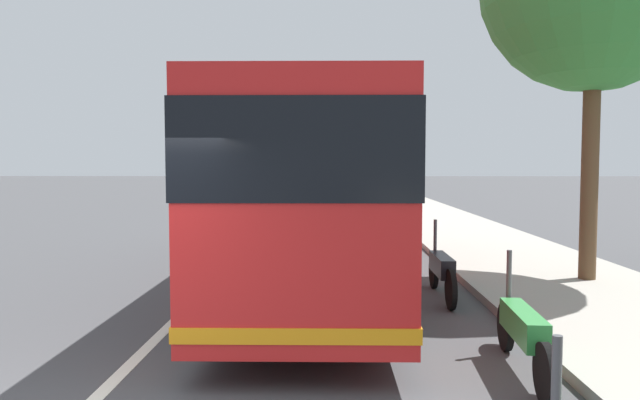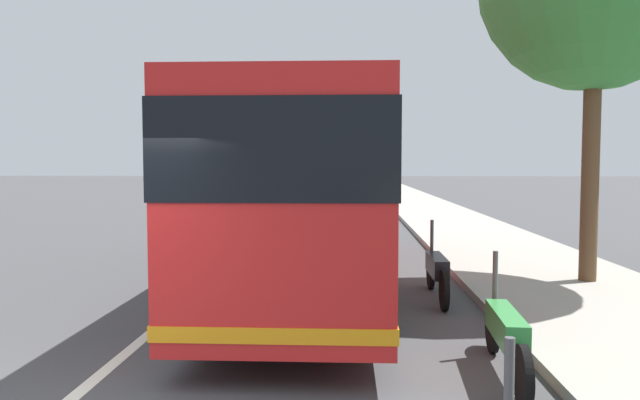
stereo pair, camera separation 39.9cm
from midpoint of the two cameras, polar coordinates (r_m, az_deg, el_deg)
The scene contains 9 objects.
sidewalk_curb at distance 14.87m, azimuth 18.83°, elevation -5.10°, with size 110.00×3.60×0.14m, color #9E998E.
lane_divider_line at distance 14.54m, azimuth -6.80°, elevation -5.40°, with size 110.00×0.16×0.01m, color silver.
coach_bus at distance 11.04m, azimuth -0.00°, elevation 1.57°, with size 11.24×2.56×3.22m.
motorcycle_nearest_curb at distance 6.65m, azimuth 19.58°, elevation -12.36°, with size 2.16×0.31×1.24m.
motorcycle_mid_row at distance 9.95m, azimuth 12.62°, elevation -6.87°, with size 2.21×0.25×1.27m.
car_oncoming at distance 39.77m, azimuth -3.47°, elevation 1.26°, with size 4.63×1.93×1.46m.
car_behind_bus at distance 32.03m, azimuth 2.74°, elevation 0.75°, with size 3.96×1.99×1.50m.
car_side_street at distance 32.77m, azimuth -4.07°, elevation 0.75°, with size 4.50×2.02×1.42m.
car_ahead_same_lane at distance 37.62m, azimuth 2.45°, elevation 1.19°, with size 4.39×1.90×1.56m.
Camera 2 is at (-4.14, -2.67, 2.25)m, focal length 32.37 mm.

